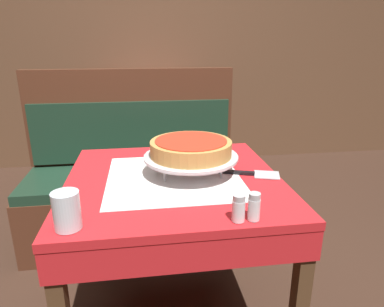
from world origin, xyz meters
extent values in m
cube|color=red|center=(0.00, 0.00, 0.71)|extent=(0.84, 0.84, 0.03)
cube|color=white|center=(0.00, 0.00, 0.73)|extent=(0.52, 0.52, 0.00)
cube|color=red|center=(0.00, 0.00, 0.64)|extent=(0.84, 0.84, 0.11)
cube|color=#4C331E|center=(-0.39, 0.39, 0.35)|extent=(0.05, 0.05, 0.70)
cube|color=#4C331E|center=(0.39, 0.39, 0.35)|extent=(0.05, 0.05, 0.70)
cube|color=red|center=(-0.04, 1.77, 0.71)|extent=(0.76, 0.76, 0.03)
cube|color=white|center=(-0.04, 1.77, 0.72)|extent=(0.47, 0.47, 0.00)
cube|color=red|center=(-0.04, 1.77, 0.62)|extent=(0.76, 0.76, 0.15)
cube|color=#4C331E|center=(-0.39, 1.42, 0.35)|extent=(0.05, 0.05, 0.69)
cube|color=#4C331E|center=(0.31, 1.42, 0.35)|extent=(0.05, 0.05, 0.69)
cube|color=#4C331E|center=(-0.39, 2.12, 0.35)|extent=(0.05, 0.05, 0.69)
cube|color=#4C331E|center=(0.31, 2.12, 0.35)|extent=(0.05, 0.05, 0.69)
cube|color=#4C2819|center=(-0.19, 0.76, 0.20)|extent=(1.34, 0.53, 0.40)
cube|color=#193323|center=(-0.19, 0.76, 0.43)|extent=(1.31, 0.52, 0.06)
cube|color=#4C2819|center=(-0.19, 0.99, 0.77)|extent=(1.34, 0.06, 0.62)
cube|color=#193323|center=(-0.19, 0.95, 0.67)|extent=(1.28, 0.02, 0.40)
cube|color=brown|center=(0.00, 2.29, 1.20)|extent=(6.00, 0.04, 2.40)
cylinder|color=#ADADB2|center=(0.07, 0.15, 0.76)|extent=(0.01, 0.01, 0.06)
cylinder|color=#ADADB2|center=(-0.04, -0.04, 0.76)|extent=(0.01, 0.01, 0.06)
cylinder|color=#ADADB2|center=(0.18, -0.04, 0.76)|extent=(0.01, 0.01, 0.06)
cylinder|color=#ADADB2|center=(0.07, 0.02, 0.79)|extent=(0.26, 0.26, 0.01)
cylinder|color=silver|center=(0.07, 0.02, 0.80)|extent=(0.37, 0.37, 0.01)
cylinder|color=silver|center=(0.07, 0.02, 0.80)|extent=(0.38, 0.38, 0.01)
cylinder|color=#C68E47|center=(0.07, 0.02, 0.84)|extent=(0.32, 0.32, 0.06)
cylinder|color=red|center=(0.07, 0.02, 0.87)|extent=(0.29, 0.29, 0.01)
cube|color=#BCBCC1|center=(0.37, -0.04, 0.73)|extent=(0.12, 0.11, 0.00)
cube|color=black|center=(0.24, 0.00, 0.74)|extent=(0.17, 0.07, 0.01)
cylinder|color=silver|center=(-0.34, -0.35, 0.79)|extent=(0.08, 0.08, 0.11)
cylinder|color=silver|center=(0.16, -0.38, 0.76)|extent=(0.04, 0.04, 0.07)
cylinder|color=#B7B7BC|center=(0.16, -0.38, 0.80)|extent=(0.04, 0.04, 0.02)
cylinder|color=silver|center=(0.21, -0.38, 0.76)|extent=(0.04, 0.04, 0.07)
cylinder|color=#B7B7BC|center=(0.21, -0.38, 0.81)|extent=(0.04, 0.04, 0.02)
cube|color=black|center=(0.07, 1.77, 0.74)|extent=(0.13, 0.13, 0.03)
cylinder|color=black|center=(0.07, 1.77, 0.82)|extent=(0.01, 0.01, 0.13)
cylinder|color=gold|center=(0.07, 1.81, 0.80)|extent=(0.04, 0.04, 0.10)
cylinder|color=#99194C|center=(0.07, 1.73, 0.80)|extent=(0.04, 0.04, 0.10)
camera|label=1|loc=(-0.11, -1.26, 1.25)|focal=32.00mm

